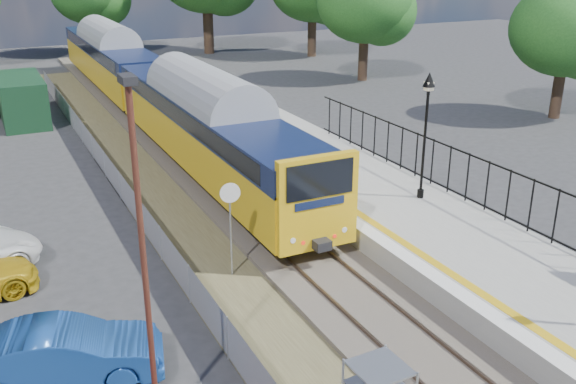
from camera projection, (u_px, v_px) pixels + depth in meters
ground at (393, 337)px, 16.68m from camera, size 120.00×120.00×0.00m
track_bed at (238, 210)px, 24.57m from camera, size 5.90×80.00×0.29m
platform at (365, 196)px, 24.96m from camera, size 5.00×70.00×0.90m
platform_edge at (319, 193)px, 23.95m from camera, size 0.90×70.00×0.01m
victorian_lamp_north at (427, 107)px, 22.36m from camera, size 0.44×0.44×4.60m
palisade_fence at (525, 202)px, 20.59m from camera, size 0.12×26.00×2.00m
wire_fence at (125, 193)px, 24.81m from camera, size 0.06×52.00×1.20m
train at (146, 82)px, 36.46m from camera, size 2.82×40.83×3.51m
speed_sign at (230, 213)px, 19.03m from camera, size 0.61×0.15×3.06m
carpark_lamp at (142, 248)px, 11.97m from camera, size 0.25×0.50×7.46m
car_blue at (64, 354)px, 14.71m from camera, size 4.71×2.55×1.47m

